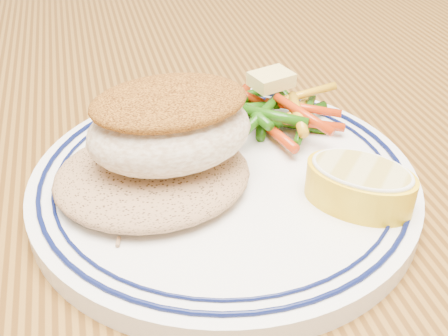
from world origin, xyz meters
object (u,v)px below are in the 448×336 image
dining_table (215,260)px  vegetable_pile (265,111)px  fish_fillet (170,124)px  plate (224,181)px  rice_pilaf (152,171)px  lemon_wedge (360,184)px

dining_table → vegetable_pile: bearing=16.9°
dining_table → fish_fillet: (-0.04, -0.04, 0.15)m
plate → rice_pilaf: bearing=-178.3°
plate → rice_pilaf: 0.05m
rice_pilaf → fish_fillet: bearing=8.5°
vegetable_pile → fish_fillet: bearing=-147.0°
rice_pilaf → lemon_wedge: size_ratio=1.43×
plate → fish_fillet: fish_fillet is taller
fish_fillet → lemon_wedge: bearing=-25.4°
lemon_wedge → fish_fillet: bearing=154.6°
fish_fillet → dining_table: bearing=46.6°
vegetable_pile → dining_table: bearing=-163.1°
dining_table → vegetable_pile: (0.04, 0.01, 0.13)m
fish_fillet → vegetable_pile: fish_fillet is taller
plate → rice_pilaf: rice_pilaf is taller
plate → vegetable_pile: (0.04, 0.05, 0.02)m
dining_table → lemon_wedge: lemon_wedge is taller
plate → fish_fillet: bearing=179.0°
fish_fillet → lemon_wedge: (0.10, -0.05, -0.03)m
plate → rice_pilaf: size_ratio=2.05×
dining_table → lemon_wedge: (0.07, -0.09, 0.13)m
dining_table → rice_pilaf: (-0.05, -0.04, 0.12)m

